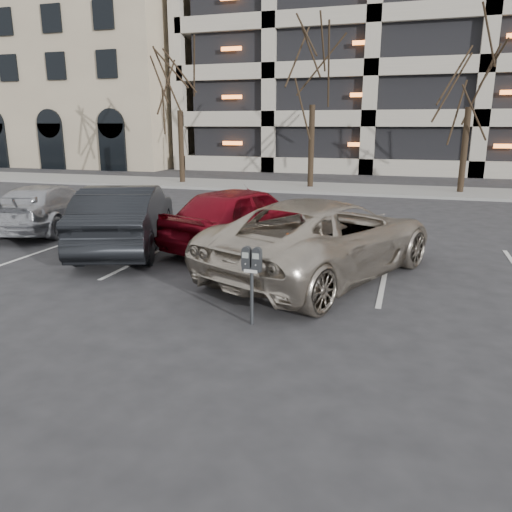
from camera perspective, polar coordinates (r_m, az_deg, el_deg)
ground at (r=9.41m, az=5.33°, el=-4.52°), size 140.00×140.00×0.00m
sidewalk at (r=24.95m, az=13.03°, el=7.39°), size 80.00×4.00×0.12m
stall_lines at (r=11.86m, az=1.02°, el=-0.35°), size 16.90×5.20×0.00m
office_building at (r=48.96m, az=-21.64°, el=18.92°), size 26.00×16.20×15.00m
tree_a at (r=27.54m, az=-8.90°, el=20.97°), size 3.75×3.75×8.52m
tree_b at (r=25.39m, az=6.64°, el=22.33°), size 3.95×3.95×8.97m
tree_c at (r=25.00m, az=23.71°, el=20.73°), size 3.77×3.77×8.58m
parking_meter at (r=7.76m, az=-0.49°, el=-1.23°), size 0.33×0.14×1.25m
suv_silver at (r=10.53m, az=7.81°, el=2.11°), size 4.81×6.47×1.64m
car_red at (r=12.91m, az=-1.53°, el=4.57°), size 3.39×5.14×1.63m
car_dark at (r=13.04m, az=-14.63°, el=4.26°), size 3.34×5.32×1.66m
car_silver at (r=16.37m, az=-22.53°, el=5.17°), size 2.83×5.03×1.38m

